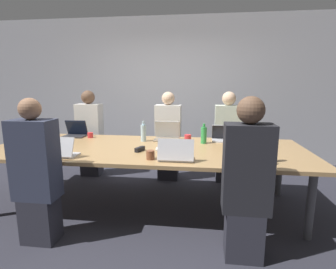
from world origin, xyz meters
name	(u,v)px	position (x,y,z in m)	size (l,w,h in m)	color
ground_plane	(148,204)	(0.00, 0.00, 0.00)	(24.00, 24.00, 0.00)	#2D2D38
curtain_wall	(169,91)	(0.00, 2.13, 1.40)	(12.00, 0.06, 2.80)	#ADADB2
conference_table	(147,151)	(0.00, 0.00, 0.71)	(3.84, 1.43, 0.76)	tan
laptop_far_center	(167,134)	(0.18, 0.49, 0.83)	(0.35, 0.27, 0.27)	gray
person_far_center	(168,138)	(0.13, 0.98, 0.68)	(0.40, 0.24, 1.41)	#2D2D38
cup_far_center	(188,137)	(0.47, 0.49, 0.80)	(0.09, 0.09, 0.08)	red
bottle_far_center	(143,133)	(-0.12, 0.35, 0.88)	(0.07, 0.07, 0.28)	#ADD1E0
laptop_far_right	(225,136)	(0.98, 0.51, 0.82)	(0.36, 0.22, 0.22)	silver
person_far_right	(227,139)	(1.06, 1.01, 0.69)	(0.40, 0.24, 1.42)	#2D2D38
bottle_far_right	(204,135)	(0.69, 0.32, 0.87)	(0.08, 0.08, 0.26)	green
laptop_far_left	(75,132)	(-1.21, 0.55, 0.83)	(0.32, 0.24, 0.24)	#333338
person_far_left	(90,135)	(-1.19, 1.01, 0.69)	(0.40, 0.24, 1.43)	#2D2D38
cup_far_left	(90,135)	(-0.95, 0.49, 0.79)	(0.08, 0.08, 0.08)	red
laptop_near_midright	(176,154)	(0.41, -0.52, 0.82)	(0.36, 0.23, 0.23)	silver
cup_near_midright	(150,155)	(0.14, -0.50, 0.80)	(0.09, 0.09, 0.09)	brown
laptop_near_left	(61,151)	(-0.82, -0.54, 0.82)	(0.31, 0.23, 0.22)	silver
person_near_left	(36,175)	(-0.88, -0.90, 0.68)	(0.40, 0.24, 1.40)	#2D2D38
cup_near_left	(40,152)	(-1.08, -0.53, 0.80)	(0.07, 0.07, 0.09)	#232328
bottle_near_left	(44,145)	(-1.09, -0.43, 0.86)	(0.08, 0.08, 0.24)	green
laptop_near_right	(247,158)	(1.10, -0.57, 0.83)	(0.36, 0.25, 0.24)	#333338
person_near_right	(246,183)	(1.05, -0.91, 0.70)	(0.40, 0.24, 1.43)	#2D2D38
bottle_near_right	(273,151)	(1.37, -0.43, 0.86)	(0.07, 0.07, 0.25)	#ADD1E0
stapler	(140,149)	(-0.05, -0.19, 0.78)	(0.10, 0.16, 0.05)	black
notebook	(166,149)	(0.24, -0.09, 0.77)	(0.24, 0.16, 0.02)	silver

